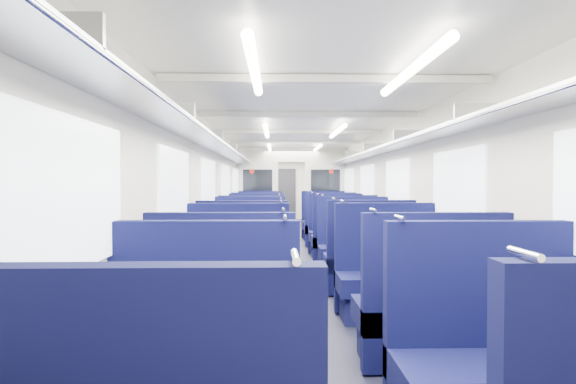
{
  "coord_description": "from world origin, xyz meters",
  "views": [
    {
      "loc": [
        -0.4,
        -9.82,
        1.48
      ],
      "look_at": [
        -0.11,
        1.63,
        1.24
      ],
      "focal_mm": 29.54,
      "sensor_mm": 36.0,
      "label": 1
    }
  ],
  "objects": [
    {
      "name": "seat_16",
      "position": [
        -0.83,
        1.0,
        0.39
      ],
      "size": [
        1.15,
        0.63,
        1.28
      ],
      "color": "#0D1041",
      "rests_on": "floor"
    },
    {
      "name": "seat_14",
      "position": [
        -0.83,
        -0.23,
        0.39
      ],
      "size": [
        1.15,
        0.63,
        1.28
      ],
      "color": "#0D1041",
      "rests_on": "floor"
    },
    {
      "name": "seat_13",
      "position": [
        0.83,
        -1.28,
        0.39
      ],
      "size": [
        1.15,
        0.63,
        1.28
      ],
      "color": "#0D1041",
      "rests_on": "floor"
    },
    {
      "name": "seat_19",
      "position": [
        0.83,
        2.2,
        0.39
      ],
      "size": [
        1.15,
        0.63,
        1.28
      ],
      "color": "#0D1041",
      "rests_on": "floor"
    },
    {
      "name": "luggage_rack_left",
      "position": [
        -1.21,
        0.0,
        1.97
      ],
      "size": [
        0.36,
        17.4,
        0.18
      ],
      "color": "#B2B5BA",
      "rests_on": "wall_left"
    },
    {
      "name": "seat_18",
      "position": [
        -0.83,
        2.16,
        0.39
      ],
      "size": [
        1.15,
        0.63,
        1.28
      ],
      "color": "#0D1041",
      "rests_on": "floor"
    },
    {
      "name": "seat_5",
      "position": [
        0.83,
        -6.08,
        0.39
      ],
      "size": [
        1.15,
        0.63,
        1.28
      ],
      "color": "#0D1041",
      "rests_on": "floor"
    },
    {
      "name": "seat_7",
      "position": [
        0.83,
        -4.72,
        0.39
      ],
      "size": [
        1.15,
        0.63,
        1.28
      ],
      "color": "#0D1041",
      "rests_on": "floor"
    },
    {
      "name": "ceiling_fittings",
      "position": [
        0.0,
        -0.26,
        2.29
      ],
      "size": [
        2.7,
        16.06,
        0.11
      ],
      "color": "beige",
      "rests_on": "ceiling"
    },
    {
      "name": "ceiling",
      "position": [
        0.0,
        0.0,
        2.35
      ],
      "size": [
        2.8,
        18.0,
        0.01
      ],
      "primitive_type": "cube",
      "color": "silver",
      "rests_on": "wall_left"
    },
    {
      "name": "seat_17",
      "position": [
        0.83,
        1.01,
        0.39
      ],
      "size": [
        1.15,
        0.63,
        1.28
      ],
      "color": "#0D1041",
      "rests_on": "floor"
    },
    {
      "name": "windows",
      "position": [
        0.0,
        -0.46,
        1.42
      ],
      "size": [
        2.78,
        15.6,
        0.75
      ],
      "color": "white",
      "rests_on": "wall_left"
    },
    {
      "name": "wall_far",
      "position": [
        0.0,
        9.0,
        1.18
      ],
      "size": [
        2.8,
        0.02,
        2.35
      ],
      "primitive_type": "cube",
      "color": "beige",
      "rests_on": "floor"
    },
    {
      "name": "luggage_rack_right",
      "position": [
        1.21,
        0.0,
        1.97
      ],
      "size": [
        0.36,
        17.4,
        0.18
      ],
      "color": "#B2B5BA",
      "rests_on": "wall_right"
    },
    {
      "name": "seat_9",
      "position": [
        0.83,
        -3.59,
        0.39
      ],
      "size": [
        1.15,
        0.63,
        1.28
      ],
      "color": "#0D1041",
      "rests_on": "floor"
    },
    {
      "name": "seat_3",
      "position": [
        0.83,
        -7.17,
        0.39
      ],
      "size": [
        1.15,
        0.63,
        1.28
      ],
      "color": "#0D1041",
      "rests_on": "floor"
    },
    {
      "name": "seat_10",
      "position": [
        -0.83,
        -2.42,
        0.39
      ],
      "size": [
        1.15,
        0.63,
        1.28
      ],
      "color": "#0D1041",
      "rests_on": "floor"
    },
    {
      "name": "seat_12",
      "position": [
        -0.83,
        -1.45,
        0.39
      ],
      "size": [
        1.15,
        0.63,
        1.28
      ],
      "color": "#0D1041",
      "rests_on": "floor"
    },
    {
      "name": "seat_4",
      "position": [
        -0.83,
        -6.04,
        0.39
      ],
      "size": [
        1.15,
        0.63,
        1.28
      ],
      "color": "#0D1041",
      "rests_on": "floor"
    },
    {
      "name": "seat_6",
      "position": [
        -0.83,
        -4.76,
        0.39
      ],
      "size": [
        1.15,
        0.63,
        1.28
      ],
      "color": "#0D1041",
      "rests_on": "floor"
    },
    {
      "name": "seat_11",
      "position": [
        0.83,
        -2.52,
        0.39
      ],
      "size": [
        1.15,
        0.63,
        1.28
      ],
      "color": "#0D1041",
      "rests_on": "floor"
    },
    {
      "name": "wall_left",
      "position": [
        -1.4,
        0.0,
        1.18
      ],
      "size": [
        0.02,
        18.0,
        2.35
      ],
      "primitive_type": "cube",
      "color": "beige",
      "rests_on": "floor"
    },
    {
      "name": "dado_right",
      "position": [
        1.39,
        0.0,
        0.35
      ],
      "size": [
        0.03,
        17.9,
        0.7
      ],
      "primitive_type": "cube",
      "color": "#101236",
      "rests_on": "floor"
    },
    {
      "name": "seat_15",
      "position": [
        0.83,
        -0.32,
        0.39
      ],
      "size": [
        1.15,
        0.63,
        1.28
      ],
      "color": "#0D1041",
      "rests_on": "floor"
    },
    {
      "name": "end_door",
      "position": [
        0.0,
        8.94,
        1.0
      ],
      "size": [
        0.75,
        0.06,
        2.0
      ],
      "primitive_type": "cube",
      "color": "black",
      "rests_on": "floor"
    },
    {
      "name": "bulkhead",
      "position": [
        -0.0,
        2.42,
        1.23
      ],
      "size": [
        2.8,
        0.1,
        2.35
      ],
      "color": "beige",
      "rests_on": "floor"
    },
    {
      "name": "dado_left",
      "position": [
        -1.39,
        0.0,
        0.35
      ],
      "size": [
        0.03,
        17.9,
        0.7
      ],
      "primitive_type": "cube",
      "color": "#101236",
      "rests_on": "floor"
    },
    {
      "name": "floor",
      "position": [
        0.0,
        0.0,
        0.0
      ],
      "size": [
        2.8,
        18.0,
        0.01
      ],
      "primitive_type": "cube",
      "color": "black",
      "rests_on": "ground"
    },
    {
      "name": "seat_2",
      "position": [
        -0.83,
        -7.11,
        0.39
      ],
      "size": [
        1.15,
        0.63,
        1.28
      ],
      "color": "#0D1041",
      "rests_on": "floor"
    },
    {
      "name": "wall_right",
      "position": [
        1.4,
        0.0,
        1.18
      ],
      "size": [
        0.02,
        18.0,
        2.35
      ],
      "primitive_type": "cube",
      "color": "beige",
      "rests_on": "floor"
    },
    {
      "name": "seat_8",
      "position": [
        -0.83,
        -3.72,
        0.39
      ],
      "size": [
        1.15,
        0.63,
        1.28
      ],
      "color": "#0D1041",
      "rests_on": "floor"
    }
  ]
}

